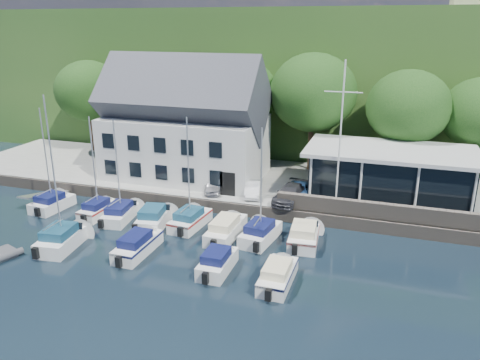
{
  "coord_description": "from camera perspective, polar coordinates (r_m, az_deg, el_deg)",
  "views": [
    {
      "loc": [
        10.69,
        -21.57,
        14.52
      ],
      "look_at": [
        0.71,
        9.0,
        3.69
      ],
      "focal_mm": 35.0,
      "sensor_mm": 36.0,
      "label": 1
    }
  ],
  "objects": [
    {
      "name": "ground",
      "position": [
        28.11,
        -7.26,
        -12.66
      ],
      "size": [
        180.0,
        180.0,
        0.0
      ],
      "primitive_type": "plane",
      "color": "black",
      "rests_on": "ground"
    },
    {
      "name": "boat_r1_5",
      "position": [
        33.48,
        -1.72,
        -5.72
      ],
      "size": [
        1.99,
        6.79,
        1.47
      ],
      "primitive_type": null,
      "rotation": [
        0.0,
        0.0,
        -0.02
      ],
      "color": "silver",
      "rests_on": "ground"
    },
    {
      "name": "car_silver",
      "position": [
        39.34,
        -3.34,
        -0.68
      ],
      "size": [
        2.19,
        3.44,
        1.09
      ],
      "primitive_type": "imported",
      "rotation": [
        0.0,
        0.0,
        0.3
      ],
      "color": "#B5B6BB",
      "rests_on": "quay"
    },
    {
      "name": "field_patch",
      "position": [
        91.62,
        17.36,
        18.84
      ],
      "size": [
        50.0,
        30.0,
        0.3
      ],
      "primitive_type": "cube",
      "color": "#566231",
      "rests_on": "hillside"
    },
    {
      "name": "car_blue",
      "position": [
        38.3,
        7.15,
        -1.23
      ],
      "size": [
        1.48,
        3.63,
        1.23
      ],
      "primitive_type": "imported",
      "rotation": [
        0.0,
        0.0,
        0.02
      ],
      "color": "#315C98",
      "rests_on": "quay"
    },
    {
      "name": "car_white",
      "position": [
        38.51,
        1.54,
        -1.05
      ],
      "size": [
        1.98,
        3.65,
        1.14
      ],
      "primitive_type": "imported",
      "rotation": [
        0.0,
        0.0,
        0.24
      ],
      "color": "white",
      "rests_on": "quay"
    },
    {
      "name": "boat_r2_4",
      "position": [
        27.89,
        4.64,
        -11.2
      ],
      "size": [
        1.82,
        5.76,
        1.37
      ],
      "primitive_type": null,
      "rotation": [
        0.0,
        0.0,
        -0.0
      ],
      "color": "silver",
      "rests_on": "ground"
    },
    {
      "name": "quay",
      "position": [
        42.86,
        2.63,
        -0.51
      ],
      "size": [
        60.0,
        13.0,
        1.0
      ],
      "primitive_type": "cube",
      "color": "#9C9C96",
      "rests_on": "ground"
    },
    {
      "name": "club_pavilion",
      "position": [
        39.28,
        17.72,
        0.72
      ],
      "size": [
        13.2,
        7.2,
        4.1
      ],
      "primitive_type": null,
      "color": "black",
      "rests_on": "quay"
    },
    {
      "name": "flagpole",
      "position": [
        34.78,
        12.11,
        4.98
      ],
      "size": [
        2.67,
        0.2,
        11.14
      ],
      "primitive_type": null,
      "color": "silver",
      "rests_on": "quay"
    },
    {
      "name": "quay_face",
      "position": [
        37.03,
        -0.08,
        -3.64
      ],
      "size": [
        60.0,
        0.3,
        1.0
      ],
      "primitive_type": "cube",
      "color": "#61584E",
      "rests_on": "ground"
    },
    {
      "name": "boat_r1_7",
      "position": [
        32.72,
        7.82,
        -6.48
      ],
      "size": [
        2.57,
        5.95,
        1.49
      ],
      "primitive_type": null,
      "rotation": [
        0.0,
        0.0,
        0.09
      ],
      "color": "silver",
      "rests_on": "ground"
    },
    {
      "name": "tree_1",
      "position": [
        50.33,
        -10.72,
        7.87
      ],
      "size": [
        6.47,
        6.47,
        8.84
      ],
      "primitive_type": null,
      "color": "#123510",
      "rests_on": "quay"
    },
    {
      "name": "tree_2",
      "position": [
        46.96,
        0.13,
        8.27
      ],
      "size": [
        7.45,
        7.45,
        10.19
      ],
      "primitive_type": null,
      "color": "#123510",
      "rests_on": "quay"
    },
    {
      "name": "hillside",
      "position": [
        84.5,
        11.09,
        13.85
      ],
      "size": [
        160.0,
        75.0,
        16.0
      ],
      "primitive_type": "cube",
      "color": "#28511E",
      "rests_on": "ground"
    },
    {
      "name": "harbor_building",
      "position": [
        42.97,
        -6.72,
        6.16
      ],
      "size": [
        14.4,
        8.2,
        8.7
      ],
      "primitive_type": null,
      "color": "silver",
      "rests_on": "quay"
    },
    {
      "name": "tree_4",
      "position": [
        43.72,
        19.58,
        6.19
      ],
      "size": [
        7.2,
        7.2,
        9.84
      ],
      "primitive_type": null,
      "color": "#123510",
      "rests_on": "quay"
    },
    {
      "name": "seawall",
      "position": [
        35.43,
        18.95,
        -3.84
      ],
      "size": [
        18.0,
        0.5,
        1.2
      ],
      "primitive_type": "cube",
      "color": "#61584E",
      "rests_on": "quay"
    },
    {
      "name": "tree_0",
      "position": [
        53.86,
        -17.77,
        8.54
      ],
      "size": [
        7.19,
        7.19,
        9.82
      ],
      "primitive_type": null,
      "color": "#123510",
      "rests_on": "quay"
    },
    {
      "name": "boat_r1_6",
      "position": [
        31.48,
        2.61,
        -0.05
      ],
      "size": [
        2.74,
        5.85,
        8.93
      ],
      "primitive_type": null,
      "rotation": [
        0.0,
        0.0,
        -0.14
      ],
      "color": "silver",
      "rests_on": "ground"
    },
    {
      "name": "car_dgrey",
      "position": [
        37.34,
        6.12,
        -1.66
      ],
      "size": [
        2.39,
        4.69,
        1.3
      ],
      "primitive_type": "imported",
      "rotation": [
        0.0,
        0.0,
        -0.13
      ],
      "color": "#313136",
      "rests_on": "quay"
    },
    {
      "name": "boat_r2_2",
      "position": [
        31.84,
        -12.38,
        -7.52
      ],
      "size": [
        1.79,
        6.16,
        1.47
      ],
      "primitive_type": null,
      "rotation": [
        0.0,
        0.0,
        -0.01
      ],
      "color": "silver",
      "rests_on": "ground"
    },
    {
      "name": "gangway",
      "position": [
        43.41,
        -22.16,
        -2.37
      ],
      "size": [
        1.2,
        6.0,
        1.4
      ],
      "primitive_type": null,
      "color": "silver",
      "rests_on": "ground"
    },
    {
      "name": "boat_r1_0",
      "position": [
        40.14,
        -22.56,
        2.35
      ],
      "size": [
        2.54,
        5.28,
        8.53
      ],
      "primitive_type": null,
      "rotation": [
        0.0,
        0.0,
        -0.09
      ],
      "color": "silver",
      "rests_on": "ground"
    },
    {
      "name": "boat_r1_2",
      "position": [
        36.35,
        -14.73,
        1.34
      ],
      "size": [
        2.66,
        6.19,
        8.22
      ],
      "primitive_type": null,
      "rotation": [
        0.0,
        0.0,
        0.14
      ],
      "color": "silver",
      "rests_on": "ground"
    },
    {
      "name": "boat_r1_3",
      "position": [
        35.74,
        -10.45,
        -4.35
      ],
      "size": [
        2.94,
        5.92,
        1.54
      ],
      "primitive_type": null,
      "rotation": [
        0.0,
        0.0,
        0.17
      ],
      "color": "silver",
      "rests_on": "ground"
    },
    {
      "name": "boat_r2_3",
      "position": [
        29.09,
        -2.76,
        -9.72
      ],
      "size": [
        1.78,
        5.1,
        1.45
      ],
      "primitive_type": null,
      "rotation": [
        0.0,
        0.0,
        0.0
      ],
      "color": "silver",
      "rests_on": "ground"
    },
    {
      "name": "boat_r1_4",
      "position": [
        33.96,
        -6.3,
        1.03
      ],
      "size": [
        2.47,
        5.83,
        8.66
      ],
      "primitive_type": null,
      "rotation": [
        0.0,
        0.0,
        -0.09
      ],
      "color": "silver",
      "rests_on": "ground"
    },
    {
      "name": "boat_r2_1",
      "position": [
        32.7,
        -21.66,
        -0.04
      ],
      "size": [
        2.91,
        6.19,
        9.6
      ],
      "primitive_type": null,
      "rotation": [
        0.0,
        0.0,
        0.13
      ],
      "color": "silver",
      "rests_on": "ground"
    },
    {
      "name": "tree_5",
      "position": [
        45.28,
        27.06,
        5.25
      ],
      "size": [
        6.79,
        6.79,
        9.28
      ],
      "primitive_type": null,
      "color": "#123510",
      "rests_on": "quay"
    },
    {
      "name": "boat_r1_1",
      "position": [
        37.53,
        -17.4,
        1.72
      ],
      "size": [
        1.86,
        5.29,
        8.34
      ],
      "primitive_type": null,
      "rotation": [
        0.0,
        0.0,
        -0.04
      ],
      "color": "silver",
      "rests_on": "ground"
    },
    {
      "name": "tree_3",
      "position": [
        44.78,
        8.78,
        8.1
      ],
      "size": [
        8.08,
        8.08,
        11.04
      ],
      "primitive_type": null,
      "color": "#123510",
      "rests_on": "quay"
    }
  ]
}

